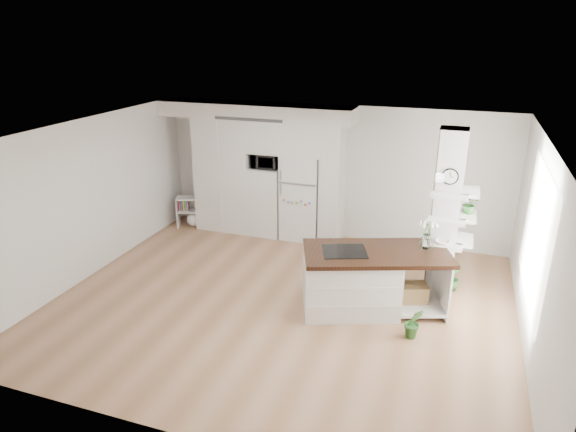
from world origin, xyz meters
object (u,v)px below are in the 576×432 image
(kitchen_island, at_px, (359,279))
(refrigerator, at_px, (302,197))
(bookshelf, at_px, (191,213))
(floor_plant_a, at_px, (414,323))

(kitchen_island, bearing_deg, refrigerator, 104.37)
(refrigerator, bearing_deg, kitchen_island, -55.71)
(bookshelf, xyz_separation_m, floor_plant_a, (5.04, -2.79, -0.05))
(bookshelf, bearing_deg, kitchen_island, -49.41)
(bookshelf, bearing_deg, floor_plant_a, -49.65)
(bookshelf, relative_size, floor_plant_a, 1.39)
(kitchen_island, xyz_separation_m, bookshelf, (-4.14, 2.27, -0.21))
(kitchen_island, height_order, bookshelf, kitchen_island)
(refrigerator, distance_m, floor_plant_a, 4.01)
(refrigerator, height_order, bookshelf, refrigerator)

